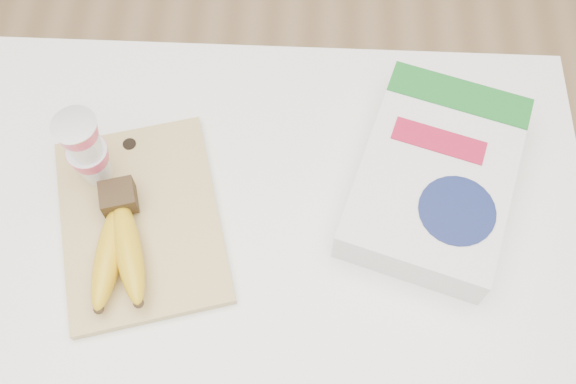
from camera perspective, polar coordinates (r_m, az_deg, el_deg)
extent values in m
cube|color=white|center=(1.35, -7.97, -13.92)|extent=(1.23, 0.82, 0.92)
cube|color=tan|center=(0.94, -12.94, -2.43)|extent=(0.29, 0.35, 0.02)
cube|color=#382816|center=(0.93, -14.84, -0.45)|extent=(0.06, 0.06, 0.03)
ellipsoid|color=gold|center=(0.90, -15.61, -5.28)|extent=(0.04, 0.17, 0.05)
sphere|color=#382816|center=(0.88, -16.48, -9.94)|extent=(0.01, 0.01, 0.01)
ellipsoid|color=gold|center=(0.89, -14.00, -4.99)|extent=(0.09, 0.17, 0.05)
sphere|color=#382816|center=(0.86, -13.15, -9.59)|extent=(0.01, 0.01, 0.01)
cylinder|color=silver|center=(0.86, -18.54, 5.70)|extent=(0.06, 0.06, 0.00)
cube|color=white|center=(0.94, 12.90, 1.34)|extent=(0.29, 0.36, 0.07)
cube|color=#176B23|center=(0.99, 15.05, 8.35)|extent=(0.22, 0.11, 0.00)
cylinder|color=#151F4F|center=(0.89, 14.80, -1.59)|extent=(0.13, 0.13, 0.00)
cube|color=#AA1332|center=(0.93, 13.27, 4.47)|extent=(0.14, 0.08, 0.00)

